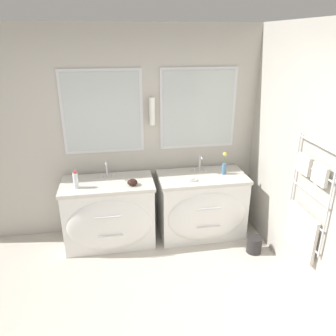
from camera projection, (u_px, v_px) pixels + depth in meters
name	position (u px, v px, depth m)	size (l,w,h in m)	color
wall_back	(121.00, 134.00, 4.08)	(5.12, 0.15, 2.60)	#B2ADA3
wall_right	(301.00, 159.00, 3.31)	(0.13, 4.07, 2.60)	#B2ADA3
vanity_left	(109.00, 214.00, 4.03)	(1.10, 0.66, 0.83)	white
vanity_right	(202.00, 206.00, 4.21)	(1.10, 0.66, 0.83)	white
faucet_left	(107.00, 169.00, 4.00)	(0.17, 0.14, 0.22)	silver
faucet_right	(200.00, 163.00, 4.18)	(0.17, 0.14, 0.22)	silver
toiletry_bottle	(76.00, 180.00, 3.73)	(0.06, 0.06, 0.21)	silver
amenity_bowl	(132.00, 182.00, 3.82)	(0.12, 0.12, 0.07)	black
flower_vase	(224.00, 165.00, 4.10)	(0.06, 0.06, 0.29)	teal
soap_dish	(192.00, 179.00, 3.94)	(0.10, 0.07, 0.04)	white
waste_bin	(254.00, 244.00, 3.96)	(0.19, 0.19, 0.20)	#282626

